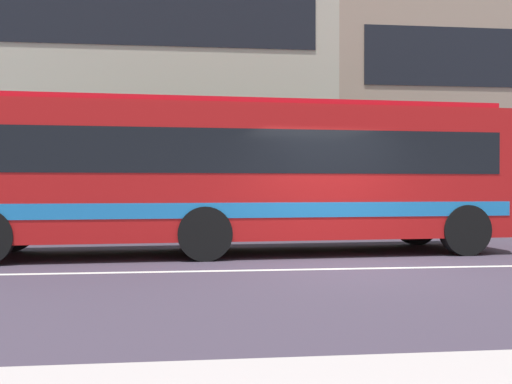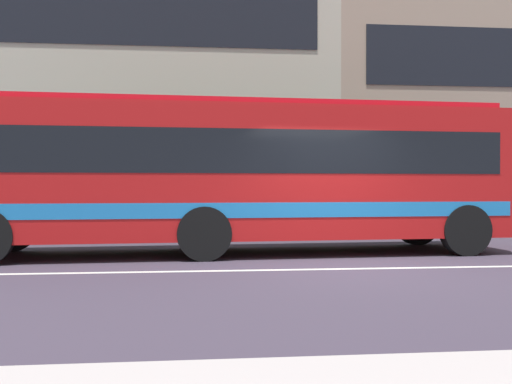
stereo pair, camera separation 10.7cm
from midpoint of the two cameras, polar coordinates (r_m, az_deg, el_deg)
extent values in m
plane|color=#3E3444|center=(10.55, 8.87, -6.93)|extent=(160.00, 160.00, 0.00)
cube|color=silver|center=(10.55, 8.87, -6.91)|extent=(60.00, 0.16, 0.01)
cube|color=#18501D|center=(16.59, -2.83, -2.63)|extent=(12.52, 1.10, 0.89)
cube|color=#B7B29C|center=(25.93, -17.25, 10.65)|extent=(19.52, 11.08, 11.82)
cube|color=black|center=(20.82, -20.23, 15.82)|extent=(17.96, 0.04, 2.36)
cube|color=red|center=(12.67, -1.93, 1.73)|extent=(11.07, 3.07, 2.56)
cube|color=black|center=(12.68, -1.93, 3.47)|extent=(10.41, 3.05, 0.82)
cube|color=#1F7BC7|center=(12.67, -1.93, -1.46)|extent=(10.85, 3.08, 0.28)
cube|color=red|center=(12.76, -1.93, 7.76)|extent=(10.61, 2.65, 0.12)
cube|color=black|center=(14.48, 20.14, 3.07)|extent=(0.14, 2.07, 0.90)
cylinder|color=black|center=(15.04, 14.62, -2.77)|extent=(1.01, 0.34, 1.00)
cylinder|color=black|center=(13.02, 18.73, -3.31)|extent=(1.01, 0.34, 1.00)
cylinder|color=black|center=(13.75, -5.34, -3.07)|extent=(1.01, 0.34, 1.00)
cylinder|color=black|center=(11.50, -4.48, -3.80)|extent=(1.01, 0.34, 1.00)
cylinder|color=black|center=(13.98, -21.10, -3.05)|extent=(1.01, 0.34, 1.00)
camera|label=1|loc=(0.05, -89.76, 0.00)|focal=43.98mm
camera|label=2|loc=(0.05, 90.24, 0.00)|focal=43.98mm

